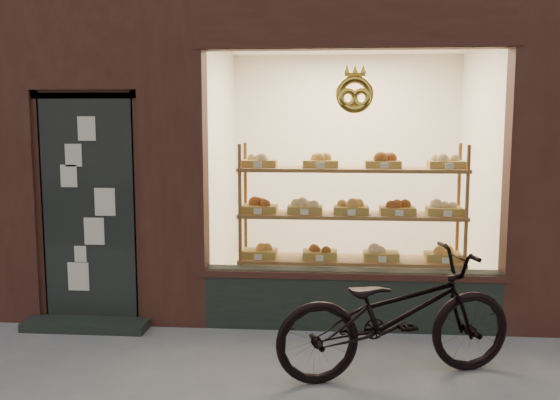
{
  "coord_description": "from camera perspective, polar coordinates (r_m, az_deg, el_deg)",
  "views": [
    {
      "loc": [
        0.25,
        -3.53,
        1.94
      ],
      "look_at": [
        -0.2,
        2.0,
        1.21
      ],
      "focal_mm": 40.0,
      "sensor_mm": 36.0,
      "label": 1
    }
  ],
  "objects": [
    {
      "name": "bicycle",
      "position": [
        4.83,
        10.52,
        -10.23
      ],
      "size": [
        1.95,
        1.15,
        0.97
      ],
      "primitive_type": "imported",
      "rotation": [
        0.0,
        0.0,
        1.86
      ],
      "color": "black",
      "rests_on": "ground"
    },
    {
      "name": "display_shelf",
      "position": [
        6.17,
        6.48,
        -2.6
      ],
      "size": [
        2.2,
        0.45,
        1.7
      ],
      "color": "brown",
      "rests_on": "ground"
    }
  ]
}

